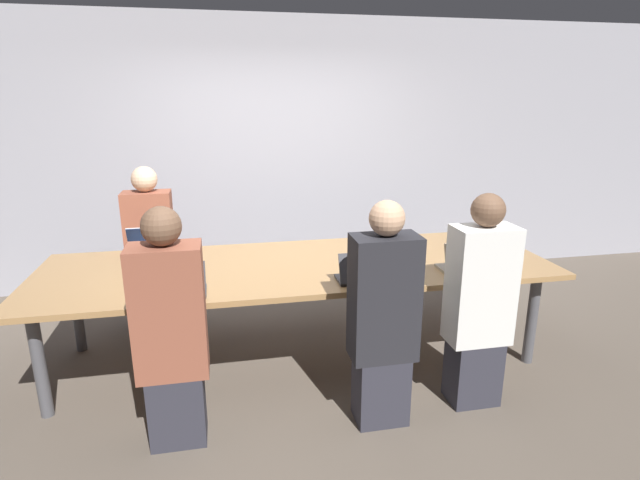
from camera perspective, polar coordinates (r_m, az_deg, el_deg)
The scene contains 15 objects.
ground_plane at distance 4.11m, azimuth -2.37°, elevation -13.01°, with size 24.00×24.00×0.00m, color brown.
curtain_wall at distance 5.45m, azimuth -5.66°, elevation 9.75°, with size 12.00×0.06×2.80m.
conference_table at distance 3.81m, azimuth -2.49°, elevation -3.52°, with size 3.83×1.25×0.77m.
laptop_near_right at distance 3.76m, azimuth 16.06°, elevation -2.48°, with size 0.33×0.22×0.22m.
person_near_right at distance 3.41m, azimuth 17.71°, elevation -7.14°, with size 0.40×0.24×1.43m.
laptop_near_left at distance 3.29m, azimuth -15.93°, elevation -5.16°, with size 0.35×0.23×0.23m.
person_near_left at distance 3.01m, azimuth -16.67°, elevation -10.18°, with size 0.40×0.24×1.44m.
laptop_far_left at distance 4.18m, azimuth -18.86°, elevation -0.85°, with size 0.34×0.23×0.23m.
person_far_left at distance 4.59m, azimuth -18.72°, elevation -1.20°, with size 0.40×0.24×1.44m.
cup_far_left at distance 4.13m, azimuth -15.19°, elevation -1.13°, with size 0.09×0.09×0.08m.
laptop_near_midright at distance 3.43m, azimuth 5.00°, elevation -3.76°, with size 0.36×0.22×0.21m.
person_near_midright at distance 3.09m, azimuth 7.23°, elevation -8.99°, with size 0.40×0.24×1.43m.
bottle_near_midright at distance 3.61m, azimuth 9.10°, elevation -2.47°, with size 0.08×0.08×0.21m.
stapler at distance 3.67m, azimuth 4.47°, elevation -3.01°, with size 0.08×0.16×0.05m.
notebook at distance 3.87m, azimuth 7.61°, elevation -2.34°, with size 0.19×0.14×0.02m.
Camera 1 is at (-0.55, -3.55, 2.00)m, focal length 28.00 mm.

